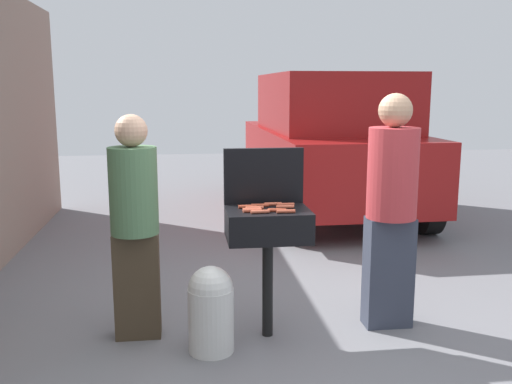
{
  "coord_description": "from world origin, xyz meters",
  "views": [
    {
      "loc": [
        -0.8,
        -3.8,
        1.83
      ],
      "look_at": [
        -0.22,
        0.62,
        1.0
      ],
      "focal_mm": 39.64,
      "sensor_mm": 36.0,
      "label": 1
    }
  ],
  "objects_px": {
    "hot_dog_4": "(247,207)",
    "hot_dog_8": "(252,210)",
    "hot_dog_3": "(277,210)",
    "hot_dog_10": "(285,207)",
    "hot_dog_5": "(260,205)",
    "propane_tank": "(211,308)",
    "hot_dog_9": "(252,211)",
    "hot_dog_6": "(255,208)",
    "hot_dog_7": "(273,204)",
    "hot_dog_0": "(286,205)",
    "person_left": "(135,219)",
    "bbq_grill": "(268,229)",
    "hot_dog_1": "(260,212)",
    "hot_dog_2": "(286,211)",
    "person_right": "(391,203)",
    "parked_minivan": "(328,143)"
  },
  "relations": [
    {
      "from": "hot_dog_4",
      "to": "hot_dog_8",
      "type": "xyz_separation_m",
      "value": [
        0.02,
        -0.1,
        0.0
      ]
    },
    {
      "from": "hot_dog_3",
      "to": "hot_dog_8",
      "type": "height_order",
      "value": "same"
    },
    {
      "from": "hot_dog_10",
      "to": "hot_dog_5",
      "type": "bearing_deg",
      "value": 156.77
    },
    {
      "from": "propane_tank",
      "to": "hot_dog_9",
      "type": "bearing_deg",
      "value": 22.01
    },
    {
      "from": "hot_dog_6",
      "to": "hot_dog_9",
      "type": "distance_m",
      "value": 0.09
    },
    {
      "from": "hot_dog_3",
      "to": "hot_dog_7",
      "type": "relative_size",
      "value": 1.0
    },
    {
      "from": "hot_dog_5",
      "to": "hot_dog_8",
      "type": "bearing_deg",
      "value": -119.91
    },
    {
      "from": "hot_dog_8",
      "to": "hot_dog_10",
      "type": "distance_m",
      "value": 0.26
    },
    {
      "from": "hot_dog_0",
      "to": "person_left",
      "type": "height_order",
      "value": "person_left"
    },
    {
      "from": "bbq_grill",
      "to": "hot_dog_0",
      "type": "xyz_separation_m",
      "value": [
        0.15,
        0.09,
        0.16
      ]
    },
    {
      "from": "bbq_grill",
      "to": "propane_tank",
      "type": "xyz_separation_m",
      "value": [
        -0.43,
        -0.2,
        -0.5
      ]
    },
    {
      "from": "hot_dog_4",
      "to": "hot_dog_3",
      "type": "bearing_deg",
      "value": -37.22
    },
    {
      "from": "bbq_grill",
      "to": "hot_dog_3",
      "type": "xyz_separation_m",
      "value": [
        0.05,
        -0.09,
        0.16
      ]
    },
    {
      "from": "hot_dog_1",
      "to": "hot_dog_4",
      "type": "height_order",
      "value": "same"
    },
    {
      "from": "person_left",
      "to": "hot_dog_0",
      "type": "bearing_deg",
      "value": -3.37
    },
    {
      "from": "hot_dog_3",
      "to": "hot_dog_6",
      "type": "xyz_separation_m",
      "value": [
        -0.15,
        0.1,
        0.0
      ]
    },
    {
      "from": "hot_dog_2",
      "to": "hot_dog_8",
      "type": "relative_size",
      "value": 1.0
    },
    {
      "from": "hot_dog_3",
      "to": "hot_dog_2",
      "type": "bearing_deg",
      "value": -41.18
    },
    {
      "from": "hot_dog_3",
      "to": "hot_dog_8",
      "type": "distance_m",
      "value": 0.18
    },
    {
      "from": "hot_dog_9",
      "to": "hot_dog_0",
      "type": "bearing_deg",
      "value": 32.68
    },
    {
      "from": "hot_dog_6",
      "to": "bbq_grill",
      "type": "bearing_deg",
      "value": -3.81
    },
    {
      "from": "hot_dog_1",
      "to": "person_right",
      "type": "height_order",
      "value": "person_right"
    },
    {
      "from": "hot_dog_4",
      "to": "person_left",
      "type": "height_order",
      "value": "person_left"
    },
    {
      "from": "hot_dog_9",
      "to": "person_left",
      "type": "distance_m",
      "value": 0.86
    },
    {
      "from": "hot_dog_4",
      "to": "parked_minivan",
      "type": "distance_m",
      "value": 4.43
    },
    {
      "from": "hot_dog_4",
      "to": "person_right",
      "type": "height_order",
      "value": "person_right"
    },
    {
      "from": "hot_dog_0",
      "to": "bbq_grill",
      "type": "bearing_deg",
      "value": -147.72
    },
    {
      "from": "hot_dog_3",
      "to": "hot_dog_9",
      "type": "relative_size",
      "value": 1.0
    },
    {
      "from": "parked_minivan",
      "to": "propane_tank",
      "type": "bearing_deg",
      "value": 65.2
    },
    {
      "from": "hot_dog_7",
      "to": "hot_dog_0",
      "type": "bearing_deg",
      "value": -19.7
    },
    {
      "from": "person_left",
      "to": "person_right",
      "type": "xyz_separation_m",
      "value": [
        1.9,
        -0.04,
        0.08
      ]
    },
    {
      "from": "parked_minivan",
      "to": "bbq_grill",
      "type": "bearing_deg",
      "value": 69.19
    },
    {
      "from": "hot_dog_0",
      "to": "hot_dog_4",
      "type": "height_order",
      "value": "same"
    },
    {
      "from": "hot_dog_5",
      "to": "parked_minivan",
      "type": "bearing_deg",
      "value": 68.77
    },
    {
      "from": "hot_dog_1",
      "to": "parked_minivan",
      "type": "xyz_separation_m",
      "value": [
        1.61,
        4.28,
        0.05
      ]
    },
    {
      "from": "hot_dog_0",
      "to": "hot_dog_10",
      "type": "bearing_deg",
      "value": -103.32
    },
    {
      "from": "hot_dog_0",
      "to": "person_left",
      "type": "xyz_separation_m",
      "value": [
        -1.1,
        0.02,
        -0.08
      ]
    },
    {
      "from": "person_left",
      "to": "person_right",
      "type": "relative_size",
      "value": 0.92
    },
    {
      "from": "propane_tank",
      "to": "person_left",
      "type": "distance_m",
      "value": 0.84
    },
    {
      "from": "bbq_grill",
      "to": "person_right",
      "type": "bearing_deg",
      "value": 3.94
    },
    {
      "from": "hot_dog_3",
      "to": "person_right",
      "type": "height_order",
      "value": "person_right"
    },
    {
      "from": "bbq_grill",
      "to": "hot_dog_6",
      "type": "relative_size",
      "value": 7.41
    },
    {
      "from": "hot_dog_9",
      "to": "hot_dog_5",
      "type": "bearing_deg",
      "value": 65.49
    },
    {
      "from": "parked_minivan",
      "to": "hot_dog_1",
      "type": "bearing_deg",
      "value": 68.87
    },
    {
      "from": "hot_dog_7",
      "to": "hot_dog_10",
      "type": "bearing_deg",
      "value": -56.98
    },
    {
      "from": "hot_dog_10",
      "to": "parked_minivan",
      "type": "relative_size",
      "value": 0.03
    },
    {
      "from": "hot_dog_0",
      "to": "hot_dog_9",
      "type": "height_order",
      "value": "same"
    },
    {
      "from": "hot_dog_1",
      "to": "hot_dog_10",
      "type": "bearing_deg",
      "value": 34.94
    },
    {
      "from": "hot_dog_3",
      "to": "parked_minivan",
      "type": "bearing_deg",
      "value": 70.74
    },
    {
      "from": "hot_dog_8",
      "to": "person_right",
      "type": "bearing_deg",
      "value": 5.93
    }
  ]
}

